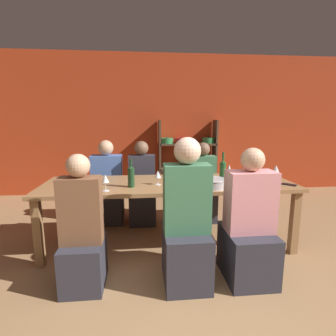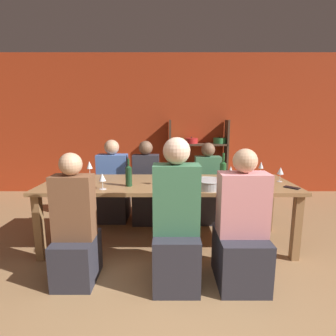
{
  "view_description": "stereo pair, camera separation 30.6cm",
  "coord_description": "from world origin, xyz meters",
  "views": [
    {
      "loc": [
        -0.41,
        -1.41,
        1.45
      ],
      "look_at": [
        -0.11,
        1.59,
        0.9
      ],
      "focal_mm": 28.0,
      "sensor_mm": 36.0,
      "label": 1
    },
    {
      "loc": [
        -0.1,
        -1.42,
        1.45
      ],
      "look_at": [
        -0.11,
        1.59,
        0.9
      ],
      "focal_mm": 28.0,
      "sensor_mm": 36.0,
      "label": 2
    }
  ],
  "objects": [
    {
      "name": "wall_back_red",
      "position": [
        0.0,
        3.83,
        1.35
      ],
      "size": [
        8.8,
        0.06,
        2.7
      ],
      "color": "#B23819",
      "rests_on": "ground_plane"
    },
    {
      "name": "shelf_unit",
      "position": [
        0.53,
        3.63,
        0.6
      ],
      "size": [
        1.13,
        0.3,
        1.45
      ],
      "color": "#4C3828",
      "rests_on": "ground_plane"
    },
    {
      "name": "dining_table",
      "position": [
        -0.11,
        1.49,
        0.67
      ],
      "size": [
        2.83,
        0.89,
        0.75
      ],
      "color": "olive",
      "rests_on": "ground_plane"
    },
    {
      "name": "mixing_bowl",
      "position": [
        0.32,
        1.22,
        0.8
      ],
      "size": [
        0.31,
        0.31,
        0.1
      ],
      "color": "#B7BABC",
      "rests_on": "dining_table"
    },
    {
      "name": "wine_bottle_green",
      "position": [
        -0.52,
        1.33,
        0.87
      ],
      "size": [
        0.07,
        0.07,
        0.3
      ],
      "color": "#19381E",
      "rests_on": "dining_table"
    },
    {
      "name": "wine_bottle_dark",
      "position": [
        0.52,
        1.49,
        0.88
      ],
      "size": [
        0.07,
        0.07,
        0.34
      ],
      "color": "#1E4C23",
      "rests_on": "dining_table"
    },
    {
      "name": "wine_glass_empty_a",
      "position": [
        -1.11,
        1.88,
        0.88
      ],
      "size": [
        0.08,
        0.08,
        0.19
      ],
      "color": "white",
      "rests_on": "dining_table"
    },
    {
      "name": "wine_glass_empty_b",
      "position": [
        -0.78,
        1.2,
        0.87
      ],
      "size": [
        0.07,
        0.07,
        0.17
      ],
      "color": "white",
      "rests_on": "dining_table"
    },
    {
      "name": "wine_glass_empty_c",
      "position": [
        1.19,
        1.54,
        0.87
      ],
      "size": [
        0.07,
        0.07,
        0.17
      ],
      "color": "white",
      "rests_on": "dining_table"
    },
    {
      "name": "wine_glass_red_a",
      "position": [
        0.63,
        1.6,
        0.87
      ],
      "size": [
        0.07,
        0.07,
        0.17
      ],
      "color": "white",
      "rests_on": "dining_table"
    },
    {
      "name": "wine_glass_empty_d",
      "position": [
        0.08,
        1.26,
        0.87
      ],
      "size": [
        0.07,
        0.07,
        0.17
      ],
      "color": "white",
      "rests_on": "dining_table"
    },
    {
      "name": "wine_glass_empty_e",
      "position": [
        -0.24,
        1.41,
        0.86
      ],
      "size": [
        0.07,
        0.07,
        0.16
      ],
      "color": "white",
      "rests_on": "dining_table"
    },
    {
      "name": "wine_glass_white_a",
      "position": [
        1.09,
        1.89,
        0.87
      ],
      "size": [
        0.06,
        0.06,
        0.18
      ],
      "color": "white",
      "rests_on": "dining_table"
    },
    {
      "name": "cell_phone",
      "position": [
        1.2,
        1.24,
        0.75
      ],
      "size": [
        0.15,
        0.16,
        0.01
      ],
      "color": "black",
      "rests_on": "dining_table"
    },
    {
      "name": "person_near_a",
      "position": [
        -0.03,
        0.73,
        0.49
      ],
      "size": [
        0.39,
        0.49,
        1.31
      ],
      "color": "#2D2D38",
      "rests_on": "ground_plane"
    },
    {
      "name": "person_far_a",
      "position": [
        -0.41,
        2.2,
        0.43
      ],
      "size": [
        0.36,
        0.46,
        1.17
      ],
      "rotation": [
        0.0,
        0.0,
        3.14
      ],
      "color": "#2D2D38",
      "rests_on": "ground_plane"
    },
    {
      "name": "person_near_b",
      "position": [
        -0.93,
        0.77,
        0.44
      ],
      "size": [
        0.35,
        0.44,
        1.18
      ],
      "color": "#2D2D38",
      "rests_on": "ground_plane"
    },
    {
      "name": "person_far_b",
      "position": [
        -0.91,
        2.32,
        0.42
      ],
      "size": [
        0.43,
        0.53,
        1.17
      ],
      "rotation": [
        0.0,
        0.0,
        3.14
      ],
      "color": "#2D2D38",
      "rests_on": "ground_plane"
    },
    {
      "name": "person_near_c",
      "position": [
        0.54,
        0.74,
        0.44
      ],
      "size": [
        0.42,
        0.53,
        1.22
      ],
      "color": "#2D2D38",
      "rests_on": "ground_plane"
    },
    {
      "name": "person_far_c",
      "position": [
        0.46,
        2.22,
        0.42
      ],
      "size": [
        0.36,
        0.45,
        1.14
      ],
      "rotation": [
        0.0,
        0.0,
        3.14
      ],
      "color": "#2D2D38",
      "rests_on": "ground_plane"
    }
  ]
}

